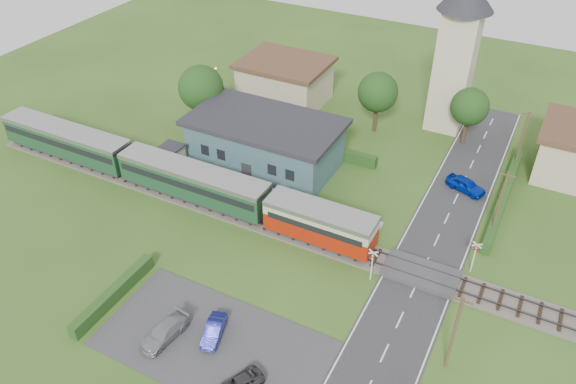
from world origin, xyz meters
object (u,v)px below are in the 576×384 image
at_px(train, 167,173).
at_px(car_park_blue, 214,330).
at_px(church_tower, 458,44).
at_px(pedestrian_far, 192,168).
at_px(crossing_signal_near, 372,261).
at_px(car_park_silver, 164,332).
at_px(car_on_road, 466,185).
at_px(pedestrian_near, 305,204).
at_px(house_west, 285,81).
at_px(station_building, 265,142).
at_px(equipment_hut, 172,157).
at_px(crossing_signal_far, 475,253).

bearing_deg(train, car_park_blue, -43.07).
xyz_separation_m(church_tower, pedestrian_far, (-20.16, -23.26, -8.81)).
xyz_separation_m(crossing_signal_near, pedestrian_far, (-21.56, 5.15, -0.73)).
bearing_deg(pedestrian_far, car_park_silver, -158.49).
bearing_deg(car_park_blue, pedestrian_far, 112.98).
distance_m(church_tower, pedestrian_far, 32.01).
relative_size(church_tower, car_on_road, 4.35).
bearing_deg(pedestrian_far, crossing_signal_near, -111.37).
height_order(train, church_tower, church_tower).
bearing_deg(car_park_blue, car_park_silver, -166.11).
height_order(car_park_blue, pedestrian_near, pedestrian_near).
xyz_separation_m(house_west, car_on_road, (25.44, -9.18, -2.05)).
distance_m(station_building, church_tower, 23.89).
height_order(pedestrian_near, pedestrian_far, pedestrian_near).
relative_size(car_park_silver, pedestrian_far, 2.18).
relative_size(equipment_hut, crossing_signal_near, 0.78).
bearing_deg(car_park_blue, station_building, 93.46).
distance_m(train, crossing_signal_far, 29.87).
bearing_deg(station_building, car_park_blue, -70.02).
relative_size(equipment_hut, church_tower, 0.14).
height_order(crossing_signal_far, car_on_road, crossing_signal_far).
bearing_deg(church_tower, equipment_hut, -135.25).
relative_size(station_building, pedestrian_far, 8.32).
distance_m(train, pedestrian_near, 14.24).
distance_m(crossing_signal_far, pedestrian_near, 15.83).
xyz_separation_m(church_tower, house_west, (-20.00, -3.00, -7.43)).
bearing_deg(car_park_blue, car_on_road, 49.14).
bearing_deg(house_west, station_building, -70.35).
distance_m(church_tower, crossing_signal_near, 29.57).
distance_m(train, car_park_silver, 18.94).
height_order(house_west, car_park_blue, house_west).
bearing_deg(equipment_hut, train, -60.33).
xyz_separation_m(church_tower, car_on_road, (5.44, -12.18, -9.49)).
xyz_separation_m(church_tower, car_park_blue, (-6.86, -39.38, -9.59)).
height_order(equipment_hut, church_tower, church_tower).
distance_m(church_tower, crossing_signal_far, 26.39).
bearing_deg(station_building, crossing_signal_near, -34.81).
bearing_deg(station_building, pedestrian_far, -129.52).
bearing_deg(crossing_signal_far, house_west, 144.23).
xyz_separation_m(crossing_signal_far, pedestrian_near, (-15.81, 0.27, -0.73)).
xyz_separation_m(crossing_signal_near, car_park_silver, (-11.41, -12.82, -1.45)).
relative_size(church_tower, pedestrian_far, 9.16).
relative_size(church_tower, crossing_signal_near, 5.37).
xyz_separation_m(station_building, crossing_signal_far, (23.60, -6.60, -0.55)).
xyz_separation_m(train, pedestrian_near, (13.96, 2.67, -0.77)).
relative_size(train, pedestrian_near, 22.45).
bearing_deg(car_on_road, car_park_silver, 171.26).
distance_m(crossing_signal_far, car_on_road, 11.94).
bearing_deg(pedestrian_near, car_park_blue, 98.03).
bearing_deg(church_tower, car_park_silver, -103.65).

